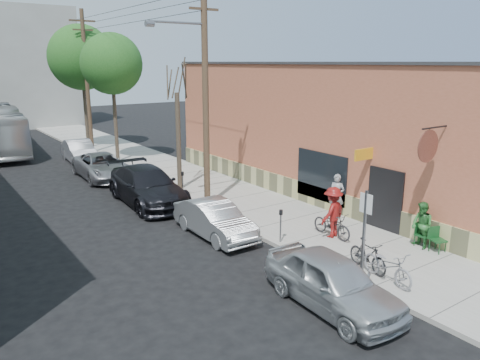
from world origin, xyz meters
TOP-DOWN VIEW (x-y plane):
  - ground at (0.00, 0.00)m, footprint 120.00×120.00m
  - sidewalk at (4.25, 11.00)m, footprint 4.50×58.00m
  - cafe_building at (8.99, 4.99)m, footprint 6.60×20.20m
  - sign_post at (2.35, -3.41)m, footprint 0.07×0.45m
  - parking_meter_near at (2.25, 0.30)m, footprint 0.14×0.14m
  - parking_meter_far at (2.25, 7.73)m, footprint 0.14×0.14m
  - utility_pole_near at (2.39, 5.76)m, footprint 3.57×0.28m
  - utility_pole_far at (2.45, 22.00)m, footprint 1.80×0.28m
  - tree_bare at (2.80, 9.09)m, footprint 0.24×0.24m
  - tree_leafy_mid at (2.80, 17.84)m, footprint 3.91×3.91m
  - tree_leafy_far at (2.80, 24.00)m, footprint 4.81×4.81m
  - patio_chair_a at (6.15, -2.97)m, footprint 0.54×0.54m
  - patio_chair_b at (6.13, -3.58)m, footprint 0.64×0.64m
  - patron_grey at (6.13, 1.22)m, footprint 0.67×0.79m
  - patron_green at (5.97, -3.00)m, footprint 0.85×0.97m
  - cyclist at (4.20, -0.39)m, footprint 1.37×0.96m
  - cyclist_bike at (4.20, -0.39)m, footprint 0.64×1.83m
  - parked_bike_a at (2.95, -3.14)m, footprint 0.72×1.72m
  - parked_bike_b at (2.83, -3.99)m, footprint 0.88×1.98m
  - car_0 at (0.53, -3.91)m, footprint 2.05×4.55m
  - car_1 at (0.80, 2.53)m, footprint 1.49×4.19m
  - car_2 at (0.52, 8.08)m, footprint 2.72×6.04m
  - car_3 at (0.48, 14.16)m, footprint 2.62×5.32m
  - car_4 at (0.80, 19.52)m, footprint 1.96×4.63m

SIDE VIEW (x-z plane):
  - ground at x=0.00m, z-range 0.00..0.00m
  - sidewalk at x=4.25m, z-range 0.00..0.15m
  - patio_chair_a at x=6.15m, z-range 0.15..1.03m
  - patio_chair_b at x=6.13m, z-range 0.15..1.03m
  - cyclist_bike at x=4.20m, z-range 0.15..1.11m
  - parked_bike_a at x=2.95m, z-range 0.15..1.15m
  - parked_bike_b at x=2.83m, z-range 0.15..1.16m
  - car_1 at x=0.80m, z-range 0.00..1.38m
  - car_3 at x=0.48m, z-range 0.00..1.45m
  - car_4 at x=0.80m, z-range 0.00..1.49m
  - car_0 at x=0.53m, z-range 0.00..1.52m
  - car_2 at x=0.52m, z-range 0.00..1.72m
  - parking_meter_near at x=2.25m, z-range 0.36..1.60m
  - parking_meter_far at x=2.25m, z-range 0.36..1.60m
  - patron_green at x=5.97m, z-range 0.15..1.83m
  - patron_grey at x=6.13m, z-range 0.15..1.99m
  - cyclist at x=4.20m, z-range 0.15..2.09m
  - sign_post at x=2.35m, z-range 0.43..3.23m
  - tree_bare at x=2.80m, z-range 0.15..5.11m
  - cafe_building at x=8.99m, z-range 0.00..6.61m
  - utility_pole_far at x=2.45m, z-range 0.34..10.34m
  - utility_pole_near at x=2.39m, z-range 0.41..10.41m
  - tree_leafy_mid at x=2.80m, z-range 2.32..10.60m
  - tree_leafy_far at x=2.80m, z-range 2.32..11.49m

